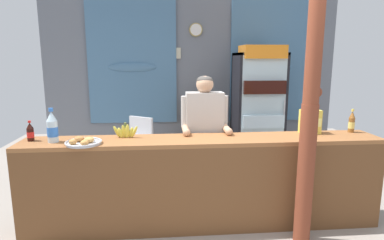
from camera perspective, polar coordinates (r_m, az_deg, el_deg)
name	(u,v)px	position (r m, az deg, el deg)	size (l,w,h in m)	color
ground_plane	(205,196)	(4.22, 2.37, -13.31)	(7.45, 7.45, 0.00)	gray
back_wall_curtained	(194,77)	(5.62, 0.33, 7.67)	(5.00, 0.22, 2.74)	slate
stall_counter	(205,177)	(3.24, 2.32, -10.02)	(3.61, 0.46, 0.94)	#935B33
timber_post	(310,110)	(3.05, 20.28, 1.64)	(0.18, 0.15, 2.66)	brown
drink_fridge	(259,101)	(5.24, 11.78, 3.29)	(0.76, 0.64, 1.93)	black
bottle_shelf_rack	(200,126)	(5.44, 1.51, -1.15)	(0.48, 0.28, 1.13)	brown
plastic_lawn_chair	(136,142)	(4.89, -9.88, -3.92)	(0.61, 0.61, 0.86)	silver
shopkeeper	(205,127)	(3.59, 2.25, -1.27)	(0.52, 0.42, 1.54)	#28282D
soda_bottle_water	(52,128)	(3.33, -23.62, -1.28)	(0.10, 0.10, 0.33)	silver
soda_bottle_iced_tea	(352,122)	(3.88, 26.55, -0.39)	(0.07, 0.07, 0.26)	brown
soda_bottle_cola	(30,132)	(3.49, -26.85, -1.97)	(0.07, 0.07, 0.20)	black
snack_box_instant_noodle	(310,122)	(3.65, 20.29, -0.27)	(0.20, 0.13, 0.25)	#EAD14C
pastry_tray	(84,142)	(3.17, -18.75, -3.70)	(0.34, 0.34, 0.07)	#BCBCC1
banana_bunch	(125,132)	(3.31, -11.84, -2.06)	(0.27, 0.06, 0.16)	#DBCC42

